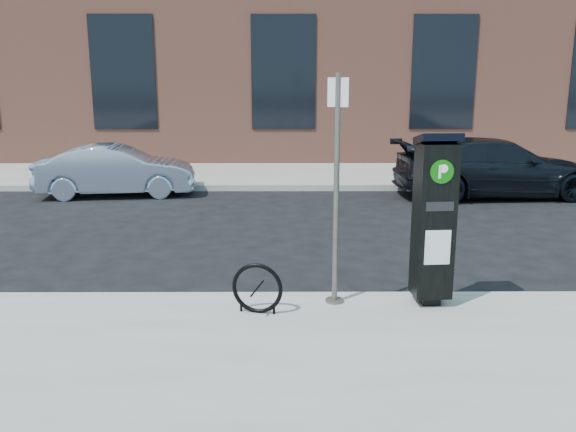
{
  "coord_description": "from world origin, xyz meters",
  "views": [
    {
      "loc": [
        0.06,
        -7.52,
        2.94
      ],
      "look_at": [
        0.09,
        0.5,
        1.07
      ],
      "focal_mm": 38.0,
      "sensor_mm": 36.0,
      "label": 1
    }
  ],
  "objects_px": {
    "parking_kiosk": "(434,218)",
    "car_dark": "(495,168)",
    "sign_pole": "(336,193)",
    "bike_rack": "(257,289)",
    "car_silver": "(116,171)"
  },
  "relations": [
    {
      "from": "parking_kiosk",
      "to": "car_dark",
      "type": "xyz_separation_m",
      "value": [
        3.36,
        7.61,
        -0.53
      ]
    },
    {
      "from": "car_silver",
      "to": "car_dark",
      "type": "xyz_separation_m",
      "value": [
        9.33,
        -0.14,
        0.09
      ]
    },
    {
      "from": "sign_pole",
      "to": "car_dark",
      "type": "xyz_separation_m",
      "value": [
        4.54,
        7.56,
        -0.83
      ]
    },
    {
      "from": "sign_pole",
      "to": "bike_rack",
      "type": "bearing_deg",
      "value": -144.82
    },
    {
      "from": "parking_kiosk",
      "to": "car_silver",
      "type": "xyz_separation_m",
      "value": [
        -5.98,
        7.75,
        -0.62
      ]
    },
    {
      "from": "bike_rack",
      "to": "car_dark",
      "type": "height_order",
      "value": "car_dark"
    },
    {
      "from": "bike_rack",
      "to": "car_silver",
      "type": "distance_m",
      "value": 8.93
    },
    {
      "from": "sign_pole",
      "to": "bike_rack",
      "type": "height_order",
      "value": "sign_pole"
    },
    {
      "from": "parking_kiosk",
      "to": "car_dark",
      "type": "distance_m",
      "value": 8.34
    },
    {
      "from": "sign_pole",
      "to": "car_dark",
      "type": "bearing_deg",
      "value": 73.74
    },
    {
      "from": "sign_pole",
      "to": "car_dark",
      "type": "distance_m",
      "value": 8.86
    },
    {
      "from": "parking_kiosk",
      "to": "sign_pole",
      "type": "relative_size",
      "value": 0.76
    },
    {
      "from": "car_silver",
      "to": "bike_rack",
      "type": "bearing_deg",
      "value": -161.26
    },
    {
      "from": "parking_kiosk",
      "to": "sign_pole",
      "type": "xyz_separation_m",
      "value": [
        -1.18,
        0.05,
        0.3
      ]
    },
    {
      "from": "bike_rack",
      "to": "car_silver",
      "type": "xyz_separation_m",
      "value": [
        -3.84,
        8.06,
        0.17
      ]
    }
  ]
}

